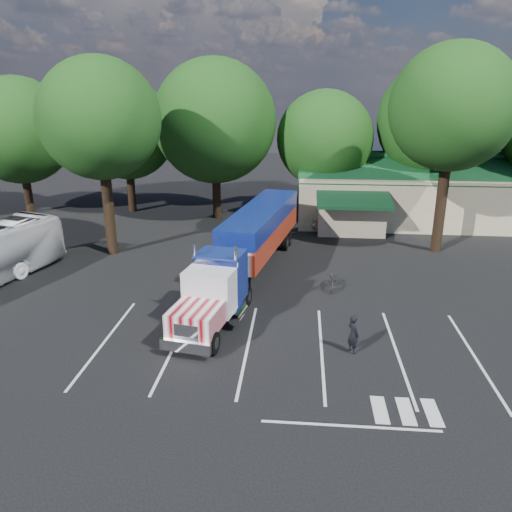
# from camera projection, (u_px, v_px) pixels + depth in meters

# --- Properties ---
(ground) EXTENTS (120.00, 120.00, 0.00)m
(ground) POSITION_uv_depth(u_px,v_px,m) (259.00, 293.00, 27.38)
(ground) COLOR black
(ground) RESTS_ON ground
(event_hall) EXTENTS (24.20, 14.12, 5.55)m
(event_hall) POSITION_uv_depth(u_px,v_px,m) (438.00, 192.00, 42.28)
(event_hall) COLOR beige
(event_hall) RESTS_ON ground
(tree_row_a) EXTENTS (9.00, 9.00, 11.68)m
(tree_row_a) POSITION_uv_depth(u_px,v_px,m) (19.00, 131.00, 42.47)
(tree_row_a) COLOR black
(tree_row_a) RESTS_ON ground
(tree_row_b) EXTENTS (8.40, 8.40, 11.35)m
(tree_row_b) POSITION_uv_depth(u_px,v_px,m) (126.00, 130.00, 42.94)
(tree_row_b) COLOR black
(tree_row_b) RESTS_ON ground
(tree_row_c) EXTENTS (10.00, 10.00, 13.05)m
(tree_row_c) POSITION_uv_depth(u_px,v_px,m) (215.00, 121.00, 40.46)
(tree_row_c) COLOR black
(tree_row_c) RESTS_ON ground
(tree_row_d) EXTENTS (8.00, 8.00, 10.60)m
(tree_row_d) POSITION_uv_depth(u_px,v_px,m) (325.00, 139.00, 41.40)
(tree_row_d) COLOR black
(tree_row_d) RESTS_ON ground
(tree_row_e) EXTENTS (9.60, 9.60, 12.90)m
(tree_row_e) POSITION_uv_depth(u_px,v_px,m) (437.00, 121.00, 40.62)
(tree_row_e) COLOR black
(tree_row_e) RESTS_ON ground
(tree_near_left) EXTENTS (7.60, 7.60, 12.65)m
(tree_near_left) POSITION_uv_depth(u_px,v_px,m) (100.00, 119.00, 31.07)
(tree_near_left) COLOR black
(tree_near_left) RESTS_ON ground
(tree_near_right) EXTENTS (8.00, 8.00, 13.50)m
(tree_near_right) POSITION_uv_depth(u_px,v_px,m) (453.00, 108.00, 31.35)
(tree_near_right) COLOR black
(tree_near_right) RESTS_ON ground
(semi_truck) EXTENTS (5.42, 18.41, 3.83)m
(semi_truck) POSITION_uv_depth(u_px,v_px,m) (251.00, 241.00, 29.14)
(semi_truck) COLOR black
(semi_truck) RESTS_ON ground
(woman) EXTENTS (0.69, 0.75, 1.72)m
(woman) POSITION_uv_depth(u_px,v_px,m) (353.00, 334.00, 21.07)
(woman) COLOR black
(woman) RESTS_ON ground
(bicycle) EXTENTS (0.74, 1.98, 1.03)m
(bicycle) POSITION_uv_depth(u_px,v_px,m) (332.00, 280.00, 27.81)
(bicycle) COLOR black
(bicycle) RESTS_ON ground
(silver_sedan) EXTENTS (4.71, 2.92, 1.46)m
(silver_sedan) POSITION_uv_depth(u_px,v_px,m) (336.00, 219.00, 39.61)
(silver_sedan) COLOR #AEB1B6
(silver_sedan) RESTS_ON ground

